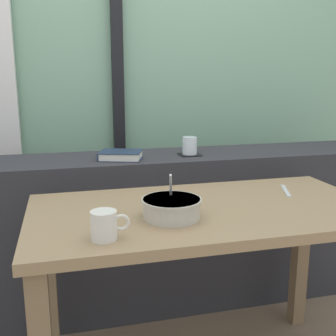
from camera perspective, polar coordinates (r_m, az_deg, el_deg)
outdoor_backdrop at (r=2.73m, az=-4.76°, el=17.44°), size 4.80×0.08×2.80m
window_divider_post at (r=2.63m, az=-7.05°, el=15.38°), size 0.07×0.05×2.60m
dark_console_ledge at (r=2.15m, az=-0.93°, el=-8.57°), size 2.80×0.39×0.79m
breakfast_table at (r=1.52m, az=5.24°, el=-9.39°), size 1.24×0.64×0.71m
coaster_square at (r=2.04m, az=3.01°, el=1.87°), size 0.10×0.10×0.00m
juice_glass at (r=2.03m, az=3.03°, el=3.04°), size 0.07×0.07×0.09m
closed_book at (r=1.95m, az=-6.61°, el=1.79°), size 0.23×0.20×0.04m
soup_bowl at (r=1.35m, az=0.49°, el=-5.59°), size 0.20×0.20×0.15m
fork_utensil at (r=1.73m, az=16.01°, el=-3.06°), size 0.08×0.16×0.01m
ceramic_mug at (r=1.19m, az=-8.78°, el=-7.85°), size 0.11×0.08×0.08m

